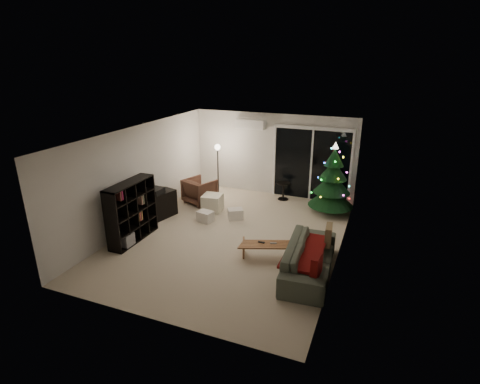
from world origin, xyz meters
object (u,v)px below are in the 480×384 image
(armchair, at_px, (200,191))
(sofa, at_px, (309,258))
(media_cabinet, at_px, (156,206))
(christmas_tree, at_px, (333,179))
(bookshelf, at_px, (125,210))
(coffee_table, at_px, (268,252))

(armchair, height_order, sofa, armchair)
(media_cabinet, distance_m, armchair, 1.57)
(media_cabinet, relative_size, christmas_tree, 0.57)
(media_cabinet, relative_size, armchair, 1.41)
(bookshelf, xyz_separation_m, coffee_table, (3.39, 0.28, -0.53))
(media_cabinet, height_order, armchair, armchair)
(christmas_tree, bearing_deg, armchair, -170.33)
(sofa, bearing_deg, media_cabinet, 71.66)
(sofa, height_order, coffee_table, sofa)
(armchair, bearing_deg, media_cabinet, 90.85)
(armchair, distance_m, sofa, 4.60)
(armchair, bearing_deg, coffee_table, 159.89)
(armchair, distance_m, christmas_tree, 3.80)
(bookshelf, height_order, christmas_tree, christmas_tree)
(coffee_table, bearing_deg, media_cabinet, 144.03)
(bookshelf, distance_m, coffee_table, 3.44)
(bookshelf, height_order, media_cabinet, bookshelf)
(sofa, xyz_separation_m, christmas_tree, (-0.09, 3.24, 0.67))
(sofa, xyz_separation_m, coffee_table, (-0.91, 0.19, -0.13))
(armchair, relative_size, sofa, 0.37)
(sofa, distance_m, christmas_tree, 3.31)
(armchair, height_order, christmas_tree, christmas_tree)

